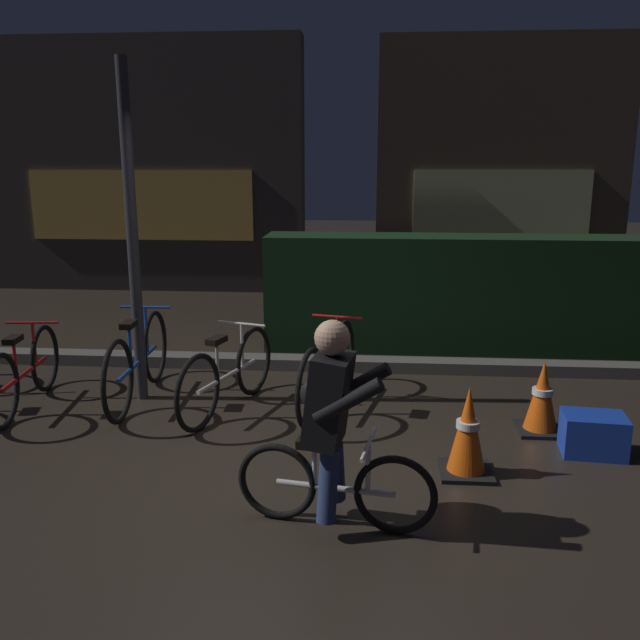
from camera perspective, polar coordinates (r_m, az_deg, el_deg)
name	(u,v)px	position (r m, az deg, el deg)	size (l,w,h in m)	color
ground_plane	(286,461)	(4.92, -2.94, -11.84)	(40.00, 40.00, 0.00)	#2D261E
sidewalk_curb	(313,363)	(6.95, -0.59, -3.67)	(12.00, 0.24, 0.12)	#56544F
hedge_row	(480,294)	(7.75, 13.41, 2.20)	(4.80, 0.70, 1.29)	black
storefront_left	(144,168)	(11.54, -14.69, 12.42)	(5.19, 0.54, 4.00)	#383330
storefront_right	(501,165)	(11.80, 15.09, 12.57)	(4.09, 0.54, 4.07)	#42382D
street_post	(132,236)	(6.02, -15.66, 6.86)	(0.10, 0.10, 2.93)	#2D2D33
parked_bike_left_mid	(25,372)	(6.33, -23.80, -4.05)	(0.46, 1.54, 0.71)	black
parked_bike_center_left	(138,361)	(6.18, -15.21, -3.39)	(0.46, 1.75, 0.80)	black
parked_bike_center_right	(228,374)	(5.77, -7.84, -4.57)	(0.56, 1.51, 0.73)	black
parked_bike_right_mid	(328,369)	(5.81, 0.69, -4.18)	(0.49, 1.62, 0.76)	black
traffic_cone_near	(468,432)	(4.72, 12.44, -9.28)	(0.36, 0.36, 0.63)	black
traffic_cone_far	(542,398)	(5.58, 18.35, -6.30)	(0.36, 0.36, 0.59)	black
blue_crate	(593,434)	(5.35, 22.20, -8.99)	(0.44, 0.32, 0.30)	#193DB7
cyclist	(332,424)	(3.89, 1.01, -8.81)	(1.18, 0.58, 1.25)	black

